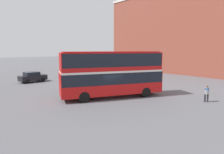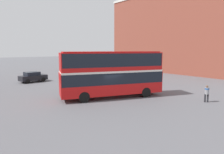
% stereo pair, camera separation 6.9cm
% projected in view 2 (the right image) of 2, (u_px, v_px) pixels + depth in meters
% --- Properties ---
extents(ground_plane, '(240.00, 240.00, 0.00)m').
position_uv_depth(ground_plane, '(111.00, 98.00, 20.51)').
color(ground_plane, '#5B5B60').
extents(building_row_right, '(9.14, 34.38, 17.44)m').
position_uv_depth(building_row_right, '(180.00, 32.00, 43.32)').
color(building_row_right, brown).
rests_on(building_row_right, ground_plane).
extents(double_decker_bus, '(10.74, 5.92, 4.76)m').
position_uv_depth(double_decker_bus, '(112.00, 71.00, 20.53)').
color(double_decker_bus, red).
rests_on(double_decker_bus, ground_plane).
extents(pedestrian_foreground, '(0.56, 0.56, 1.62)m').
position_uv_depth(pedestrian_foreground, '(207.00, 92.00, 18.84)').
color(pedestrian_foreground, '#232328').
rests_on(pedestrian_foreground, ground_plane).
extents(parked_car_kerb_near, '(4.12, 2.25, 1.57)m').
position_uv_depth(parked_car_kerb_near, '(33.00, 77.00, 30.58)').
color(parked_car_kerb_near, black).
rests_on(parked_car_kerb_near, ground_plane).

